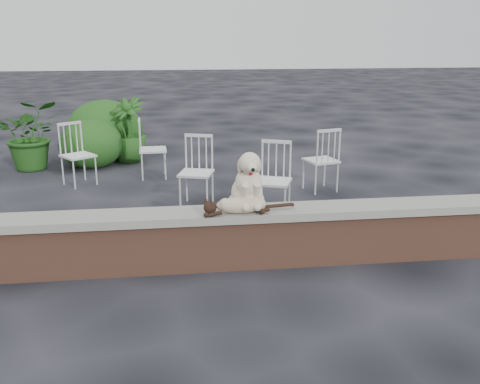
{
  "coord_description": "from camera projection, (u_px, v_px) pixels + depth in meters",
  "views": [
    {
      "loc": [
        -0.15,
        -4.86,
        2.22
      ],
      "look_at": [
        0.5,
        0.2,
        0.7
      ],
      "focal_mm": 39.83,
      "sensor_mm": 36.0,
      "label": 1
    }
  ],
  "objects": [
    {
      "name": "chair_a",
      "position": [
        78.0,
        155.0,
        8.02
      ],
      "size": [
        0.78,
        0.78,
        0.94
      ],
      "primitive_type": null,
      "rotation": [
        0.0,
        0.0,
        0.64
      ],
      "color": "silver",
      "rests_on": "ground"
    },
    {
      "name": "ground",
      "position": [
        192.0,
        267.0,
        5.27
      ],
      "size": [
        60.0,
        60.0,
        0.0
      ],
      "primitive_type": "plane",
      "color": "black",
      "rests_on": "ground"
    },
    {
      "name": "cat",
      "position": [
        241.0,
        204.0,
        5.05
      ],
      "size": [
        1.08,
        0.31,
        0.18
      ],
      "primitive_type": null,
      "rotation": [
        0.0,
        0.0,
        0.06
      ],
      "color": "tan",
      "rests_on": "capstone"
    },
    {
      "name": "capstone",
      "position": [
        191.0,
        216.0,
        5.12
      ],
      "size": [
        6.2,
        0.4,
        0.08
      ],
      "primitive_type": "cube",
      "color": "slate",
      "rests_on": "brick_wall"
    },
    {
      "name": "shrubbery",
      "position": [
        58.0,
        140.0,
        9.25
      ],
      "size": [
        3.74,
        3.02,
        1.1
      ],
      "color": "#254C15",
      "rests_on": "ground"
    },
    {
      "name": "potted_plant_a",
      "position": [
        31.0,
        135.0,
        8.95
      ],
      "size": [
        1.24,
        1.13,
        1.18
      ],
      "primitive_type": "imported",
      "rotation": [
        0.0,
        0.0,
        0.22
      ],
      "color": "#254C15",
      "rests_on": "ground"
    },
    {
      "name": "brick_wall",
      "position": [
        192.0,
        244.0,
        5.2
      ],
      "size": [
        6.0,
        0.3,
        0.5
      ],
      "primitive_type": "cube",
      "color": "brown",
      "rests_on": "ground"
    },
    {
      "name": "chair_d",
      "position": [
        273.0,
        180.0,
        6.62
      ],
      "size": [
        0.72,
        0.72,
        0.94
      ],
      "primitive_type": null,
      "rotation": [
        0.0,
        0.0,
        -0.36
      ],
      "color": "silver",
      "rests_on": "ground"
    },
    {
      "name": "potted_plant_b",
      "position": [
        128.0,
        130.0,
        9.46
      ],
      "size": [
        0.9,
        0.9,
        1.15
      ],
      "primitive_type": "imported",
      "rotation": [
        0.0,
        0.0,
        -0.61
      ],
      "color": "#254C15",
      "rests_on": "ground"
    },
    {
      "name": "chair_c",
      "position": [
        321.0,
        159.0,
        7.72
      ],
      "size": [
        0.68,
        0.68,
        0.94
      ],
      "primitive_type": null,
      "rotation": [
        0.0,
        0.0,
        3.4
      ],
      "color": "silver",
      "rests_on": "ground"
    },
    {
      "name": "chair_b",
      "position": [
        196.0,
        172.0,
        7.02
      ],
      "size": [
        0.69,
        0.69,
        0.94
      ],
      "primitive_type": null,
      "rotation": [
        0.0,
        0.0,
        -0.28
      ],
      "color": "silver",
      "rests_on": "ground"
    },
    {
      "name": "dog",
      "position": [
        247.0,
        179.0,
        5.14
      ],
      "size": [
        0.42,
        0.53,
        0.59
      ],
      "primitive_type": null,
      "rotation": [
        0.0,
        0.0,
        0.06
      ],
      "color": "beige",
      "rests_on": "capstone"
    },
    {
      "name": "chair_e",
      "position": [
        153.0,
        149.0,
        8.43
      ],
      "size": [
        0.59,
        0.59,
        0.94
      ],
      "primitive_type": null,
      "rotation": [
        0.0,
        0.0,
        1.62
      ],
      "color": "silver",
      "rests_on": "ground"
    }
  ]
}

